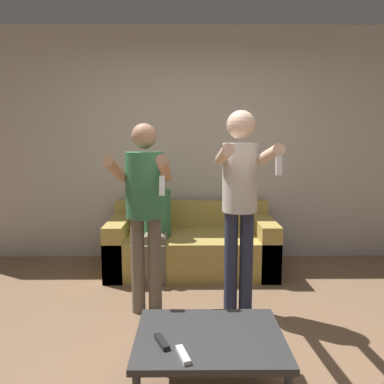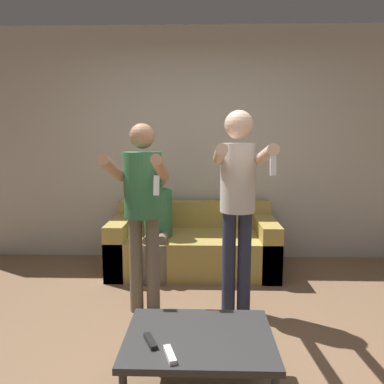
{
  "view_description": "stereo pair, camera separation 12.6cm",
  "coord_description": "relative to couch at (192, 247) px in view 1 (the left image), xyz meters",
  "views": [
    {
      "loc": [
        -0.14,
        -2.24,
        1.44
      ],
      "look_at": [
        -0.11,
        1.21,
        0.94
      ],
      "focal_mm": 35.0,
      "sensor_mm": 36.0,
      "label": 1
    },
    {
      "loc": [
        -0.02,
        -2.24,
        1.44
      ],
      "look_at": [
        -0.11,
        1.21,
        0.94
      ],
      "focal_mm": 35.0,
      "sensor_mm": 36.0,
      "label": 2
    }
  ],
  "objects": [
    {
      "name": "remote_far",
      "position": [
        -0.17,
        -2.17,
        0.14
      ],
      "size": [
        0.09,
        0.15,
        0.02
      ],
      "color": "black",
      "rests_on": "coffee_table"
    },
    {
      "name": "coffee_table",
      "position": [
        0.08,
        -2.08,
        0.08
      ],
      "size": [
        0.81,
        0.62,
        0.38
      ],
      "color": "#2D2D2D",
      "rests_on": "ground_plane"
    },
    {
      "name": "person_standing_right",
      "position": [
        0.38,
        -1.05,
        0.77
      ],
      "size": [
        0.4,
        0.77,
        1.65
      ],
      "color": "#282D47",
      "rests_on": "ground_plane"
    },
    {
      "name": "ground_plane",
      "position": [
        0.11,
        -1.74,
        -0.25
      ],
      "size": [
        14.0,
        14.0,
        0.0
      ],
      "primitive_type": "plane",
      "color": "brown"
    },
    {
      "name": "couch",
      "position": [
        0.0,
        0.0,
        0.0
      ],
      "size": [
        1.77,
        0.87,
        0.71
      ],
      "color": "#AD9347",
      "rests_on": "ground_plane"
    },
    {
      "name": "remote_near",
      "position": [
        -0.06,
        -2.29,
        0.14
      ],
      "size": [
        0.08,
        0.15,
        0.02
      ],
      "color": "white",
      "rests_on": "coffee_table"
    },
    {
      "name": "wall_back",
      "position": [
        0.11,
        0.47,
        1.1
      ],
      "size": [
        6.4,
        0.06,
        2.7
      ],
      "color": "#B7B2A8",
      "rests_on": "ground_plane"
    },
    {
      "name": "person_seated",
      "position": [
        -0.37,
        -0.19,
        0.35
      ],
      "size": [
        0.29,
        0.52,
        1.12
      ],
      "color": "#6B6051",
      "rests_on": "ground_plane"
    },
    {
      "name": "person_standing_left",
      "position": [
        -0.38,
        -1.05,
        0.71
      ],
      "size": [
        0.43,
        0.72,
        1.55
      ],
      "color": "#6B6051",
      "rests_on": "ground_plane"
    }
  ]
}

